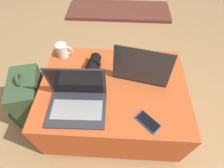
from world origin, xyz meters
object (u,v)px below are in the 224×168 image
laptop_near (77,100)px  cell_phone (148,122)px  laptop_far (142,68)px  coffee_mug (63,50)px  backpack (31,100)px  wrist_brace (93,66)px

laptop_near → cell_phone: size_ratio=2.30×
laptop_far → coffee_mug: (-0.56, 0.14, -0.00)m
laptop_near → backpack: size_ratio=0.68×
laptop_near → cell_phone: laptop_near is taller
backpack → laptop_far: bearing=83.3°
backpack → coffee_mug: 0.46m
laptop_near → cell_phone: (0.41, -0.09, -0.05)m
laptop_near → laptop_far: bearing=34.0°
laptop_near → coffee_mug: laptop_near is taller
laptop_far → wrist_brace: 0.33m
backpack → wrist_brace: bearing=89.3°
laptop_far → coffee_mug: size_ratio=3.34×
laptop_near → backpack: bearing=158.3°
laptop_far → cell_phone: 0.37m
wrist_brace → coffee_mug: (-0.23, 0.13, 0.01)m
backpack → wrist_brace: wrist_brace is taller
laptop_far → laptop_near: bearing=47.2°
cell_phone → coffee_mug: (-0.59, 0.50, 0.05)m
cell_phone → coffee_mug: 0.77m
laptop_far → wrist_brace: (-0.33, 0.01, -0.02)m
cell_phone → coffee_mug: size_ratio=1.24×
backpack → coffee_mug: bearing=120.1°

